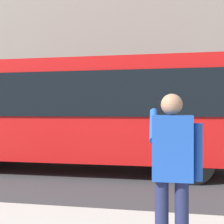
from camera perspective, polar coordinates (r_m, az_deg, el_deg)
name	(u,v)px	position (r m, az deg, el deg)	size (l,w,h in m)	color
ground_plane	(166,170)	(7.64, 11.77, -12.52)	(60.00, 60.00, 0.00)	#38383A
building_facade_far	(160,32)	(14.89, 10.57, 16.95)	(28.00, 1.55, 12.00)	gray
red_bus	(79,111)	(7.56, -7.36, 0.21)	(9.05, 2.54, 3.08)	red
pedestrian_photographer	(172,163)	(2.76, 13.14, -10.90)	(0.53, 0.52, 1.70)	#1E2347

